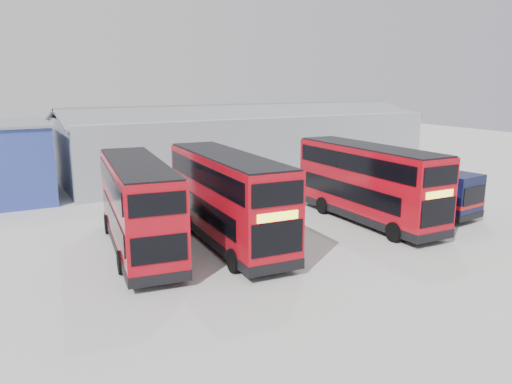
# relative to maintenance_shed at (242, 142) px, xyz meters

# --- Properties ---
(ground_plane) EXTENTS (120.00, 120.00, 0.00)m
(ground_plane) POSITION_rel_maintenance_shed_xyz_m (-8.00, -20.00, -2.60)
(ground_plane) COLOR #ABABA6
(ground_plane) RESTS_ON ground
(maintenance_shed) EXTENTS (30.50, 12.00, 5.89)m
(maintenance_shed) POSITION_rel_maintenance_shed_xyz_m (0.00, 0.00, 0.00)
(maintenance_shed) COLOR #91979F
(maintenance_shed) RESTS_ON ground
(double_decker_left) EXTENTS (3.61, 10.25, 4.25)m
(double_decker_left) POSITION_rel_maintenance_shed_xyz_m (-13.79, -16.72, -0.49)
(double_decker_left) COLOR #A50915
(double_decker_left) RESTS_ON ground
(double_decker_centre) EXTENTS (3.10, 10.53, 4.40)m
(double_decker_centre) POSITION_rel_maintenance_shed_xyz_m (-9.72, -17.64, -0.41)
(double_decker_centre) COLOR #A50915
(double_decker_centre) RESTS_ON ground
(double_decker_right) EXTENTS (2.71, 10.24, 4.31)m
(double_decker_right) POSITION_rel_maintenance_shed_xyz_m (-1.19, -17.78, -0.46)
(double_decker_right) COLOR #A50915
(double_decker_right) RESTS_ON ground
(single_decker_blue) EXTENTS (3.56, 10.17, 2.70)m
(single_decker_blue) POSITION_rel_maintenance_shed_xyz_m (2.81, -16.19, -1.26)
(single_decker_blue) COLOR black
(single_decker_blue) RESTS_ON ground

